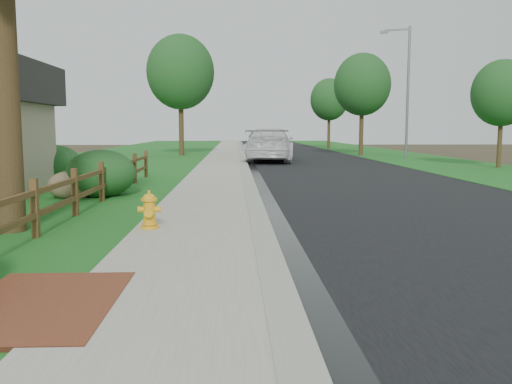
{
  "coord_description": "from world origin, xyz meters",
  "views": [
    {
      "loc": [
        -0.11,
        -6.71,
        1.96
      ],
      "look_at": [
        0.32,
        3.9,
        0.72
      ],
      "focal_mm": 38.0,
      "sensor_mm": 36.0,
      "label": 1
    }
  ],
  "objects_px": {
    "ranch_fence": "(89,185)",
    "streetlight": "(406,84)",
    "white_suv": "(270,145)",
    "fire_hydrant": "(149,211)",
    "dark_car_mid": "(271,145)"
  },
  "relations": [
    {
      "from": "ranch_fence",
      "to": "fire_hydrant",
      "type": "relative_size",
      "value": 23.5
    },
    {
      "from": "ranch_fence",
      "to": "streetlight",
      "type": "bearing_deg",
      "value": 56.82
    },
    {
      "from": "dark_car_mid",
      "to": "white_suv",
      "type": "bearing_deg",
      "value": 110.3
    },
    {
      "from": "dark_car_mid",
      "to": "streetlight",
      "type": "xyz_separation_m",
      "value": [
        8.62,
        -3.78,
        4.12
      ]
    },
    {
      "from": "ranch_fence",
      "to": "dark_car_mid",
      "type": "relative_size",
      "value": 4.02
    },
    {
      "from": "white_suv",
      "to": "streetlight",
      "type": "relative_size",
      "value": 0.78
    },
    {
      "from": "ranch_fence",
      "to": "white_suv",
      "type": "xyz_separation_m",
      "value": [
        5.6,
        18.92,
        0.38
      ]
    },
    {
      "from": "fire_hydrant",
      "to": "white_suv",
      "type": "xyz_separation_m",
      "value": [
        3.7,
        21.96,
        0.56
      ]
    },
    {
      "from": "white_suv",
      "to": "fire_hydrant",
      "type": "bearing_deg",
      "value": 87.1
    },
    {
      "from": "dark_car_mid",
      "to": "streetlight",
      "type": "relative_size",
      "value": 0.49
    },
    {
      "from": "dark_car_mid",
      "to": "fire_hydrant",
      "type": "bearing_deg",
      "value": 106.28
    },
    {
      "from": "ranch_fence",
      "to": "streetlight",
      "type": "distance_m",
      "value": 27.31
    },
    {
      "from": "ranch_fence",
      "to": "fire_hydrant",
      "type": "distance_m",
      "value": 3.59
    },
    {
      "from": "white_suv",
      "to": "streetlight",
      "type": "xyz_separation_m",
      "value": [
        9.16,
        3.66,
        3.86
      ]
    },
    {
      "from": "fire_hydrant",
      "to": "white_suv",
      "type": "distance_m",
      "value": 22.28
    }
  ]
}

